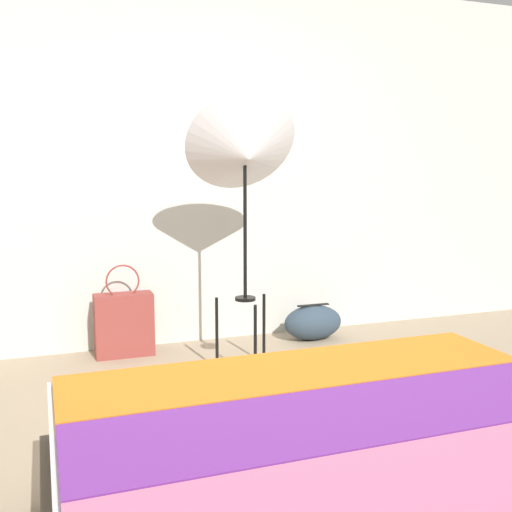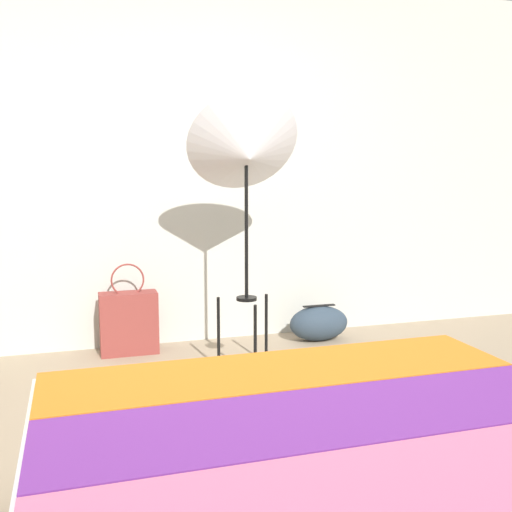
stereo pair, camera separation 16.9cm
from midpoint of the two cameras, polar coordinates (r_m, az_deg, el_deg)
name	(u,v)px [view 1 (the left image)]	position (r m, az deg, el deg)	size (l,w,h in m)	color
ground_plane	(304,470)	(2.67, 2.73, -19.73)	(14.00, 14.00, 0.00)	gray
wall_back	(186,163)	(4.33, -7.79, 8.79)	(8.00, 0.05, 2.60)	beige
photo_umbrella	(245,153)	(3.63, -2.42, 9.81)	(0.70, 0.55, 1.70)	black
tote_bag	(124,324)	(4.18, -13.60, -6.30)	(0.39, 0.17, 0.63)	brown
duffel_bag	(313,322)	(4.47, 4.37, -6.34)	(0.45, 0.26, 0.27)	#2D3D4C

